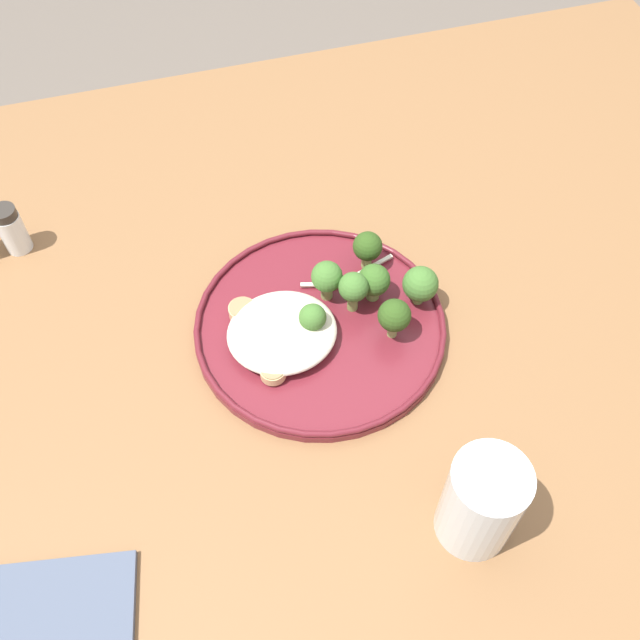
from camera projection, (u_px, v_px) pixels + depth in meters
ground at (321, 531)px, 1.46m from camera, size 6.00×6.00×0.00m
wooden_dining_table at (321, 350)px, 0.93m from camera, size 1.40×1.00×0.74m
dinner_plate at (320, 326)px, 0.84m from camera, size 0.29×0.29×0.02m
noodle_bed at (282, 332)px, 0.82m from camera, size 0.12×0.11×0.03m
seared_scallop_left_edge at (281, 327)px, 0.83m from camera, size 0.03×0.03×0.02m
seared_scallop_large_seared at (312, 312)px, 0.84m from camera, size 0.02×0.02×0.01m
seared_scallop_rear_pale at (273, 372)px, 0.79m from camera, size 0.03×0.03×0.01m
seared_scallop_half_hidden at (242, 311)px, 0.84m from camera, size 0.03×0.03×0.02m
broccoli_floret_left_leaning at (353, 288)px, 0.83m from camera, size 0.03×0.03×0.06m
broccoli_floret_rear_charred at (368, 247)px, 0.87m from camera, size 0.04×0.04×0.05m
broccoli_floret_right_tilted at (394, 316)px, 0.81m from camera, size 0.04×0.04×0.06m
broccoli_floret_beside_noodles at (327, 278)px, 0.84m from camera, size 0.04×0.04×0.06m
broccoli_floret_tall_stalk at (374, 281)px, 0.84m from camera, size 0.04×0.04×0.05m
broccoli_floret_small_sprig at (420, 284)px, 0.84m from camera, size 0.04×0.04×0.05m
broccoli_floret_near_rim at (313, 319)px, 0.81m from camera, size 0.03×0.03×0.05m
onion_sliver_curled_piece at (373, 266)px, 0.89m from camera, size 0.06×0.02×0.00m
onion_sliver_short_strip at (321, 285)px, 0.87m from camera, size 0.05×0.02×0.00m
onion_sliver_pale_crescent at (314, 315)px, 0.84m from camera, size 0.02×0.05×0.00m
water_glass at (480, 505)px, 0.67m from camera, size 0.07×0.07×0.12m
folded_napkin at (52, 609)px, 0.66m from camera, size 0.16×0.11×0.01m
pepper_shaker at (12, 229)px, 0.90m from camera, size 0.03×0.03×0.07m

